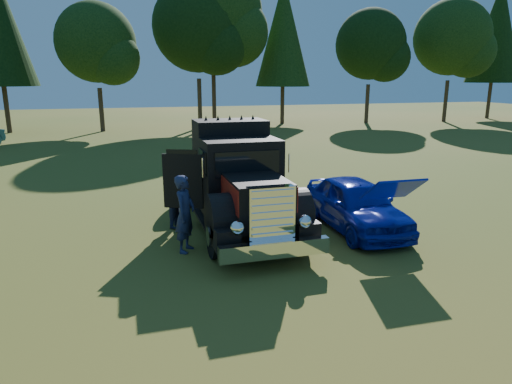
% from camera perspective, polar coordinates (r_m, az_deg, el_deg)
% --- Properties ---
extents(ground, '(120.00, 120.00, 0.00)m').
position_cam_1_polar(ground, '(10.50, -1.50, -9.42)').
color(ground, '#324E17').
rests_on(ground, ground).
extents(treeline, '(72.10, 24.77, 13.84)m').
position_cam_1_polar(treeline, '(37.47, -15.15, 19.34)').
color(treeline, '#2D2116').
rests_on(treeline, ground).
extents(diamond_t_truck, '(3.30, 7.16, 3.00)m').
position_cam_1_polar(diamond_t_truck, '(12.87, -2.35, 1.01)').
color(diamond_t_truck, black).
rests_on(diamond_t_truck, ground).
extents(hotrod_coupe, '(1.81, 4.33, 1.89)m').
position_cam_1_polar(hotrod_coupe, '(13.15, 12.39, -1.48)').
color(hotrod_coupe, '#0824BD').
rests_on(hotrod_coupe, ground).
extents(spectator_near, '(0.75, 0.84, 1.93)m').
position_cam_1_polar(spectator_near, '(11.27, -8.86, -2.70)').
color(spectator_near, '#1F2949').
rests_on(spectator_near, ground).
extents(spectator_far, '(0.91, 0.98, 1.62)m').
position_cam_1_polar(spectator_far, '(13.25, -9.61, -0.90)').
color(spectator_far, navy).
rests_on(spectator_far, ground).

